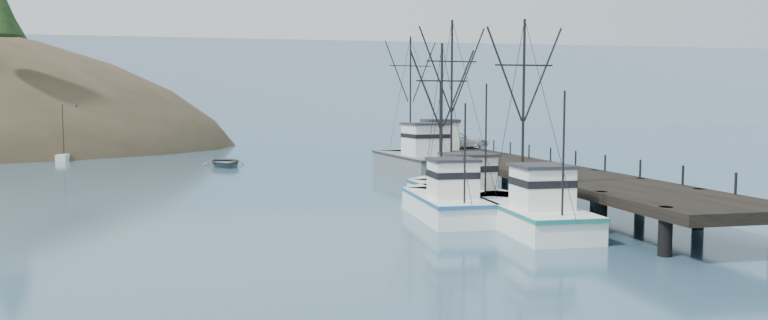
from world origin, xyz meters
TOP-DOWN VIEW (x-y plane):
  - ground at (0.00, 0.00)m, footprint 400.00×400.00m
  - pier at (14.00, 16.00)m, footprint 6.00×44.00m
  - distant_ridge at (10.00, 170.00)m, footprint 360.00×40.00m
  - distant_ridge_far at (-40.00, 185.00)m, footprint 180.00×25.00m
  - moored_sailboats at (-29.07, 60.53)m, footprint 25.65×16.84m
  - trawler_near at (8.55, 2.78)m, footprint 3.57×10.36m
  - trawler_mid at (5.59, 7.11)m, footprint 3.37×9.61m
  - trawler_far at (7.47, 10.83)m, footprint 4.38×11.35m
  - work_vessel at (9.66, 29.22)m, footprint 5.81×14.81m
  - pier_shed at (12.73, 32.34)m, footprint 3.00×3.20m
  - pickup_truck at (15.50, 34.00)m, footprint 5.61×3.33m
  - motorboat at (-6.82, 41.28)m, footprint 4.88×6.33m

SIDE VIEW (x-z plane):
  - ground at x=0.00m, z-range 0.00..0.00m
  - distant_ridge at x=10.00m, z-range -13.00..13.00m
  - distant_ridge_far at x=-40.00m, z-range -9.00..9.00m
  - motorboat at x=-6.82m, z-range -0.61..0.61m
  - moored_sailboats at x=-29.07m, z-range -2.84..3.51m
  - trawler_mid at x=5.59m, z-range -4.08..5.71m
  - trawler_near at x=8.55m, z-range -4.51..6.15m
  - trawler_far at x=7.47m, z-range -4.96..6.60m
  - work_vessel at x=9.66m, z-range -5.00..7.45m
  - pier at x=14.00m, z-range 0.69..2.69m
  - pickup_truck at x=15.50m, z-range 2.00..3.46m
  - pier_shed at x=12.73m, z-range 2.02..4.82m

